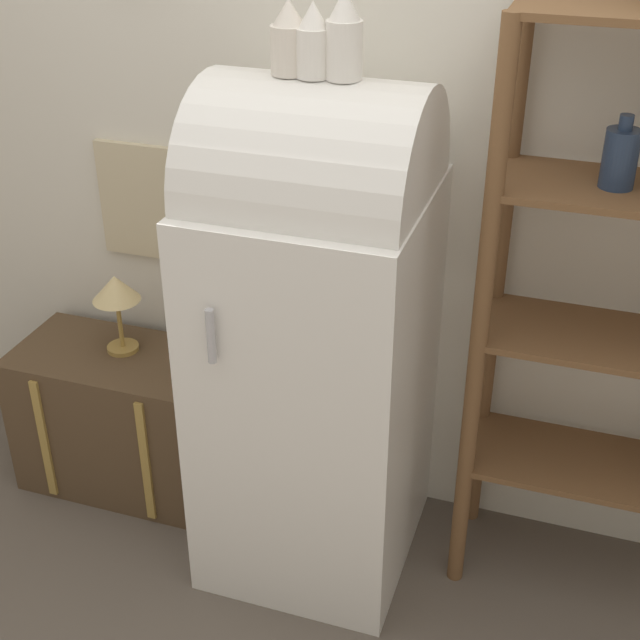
# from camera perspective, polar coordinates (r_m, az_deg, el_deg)

# --- Properties ---
(ground_plane) EXTENTS (12.00, 12.00, 0.00)m
(ground_plane) POSITION_cam_1_polar(r_m,az_deg,el_deg) (3.01, -1.54, -16.53)
(ground_plane) COLOR #60564C
(wall_back) EXTENTS (7.00, 0.09, 2.70)m
(wall_back) POSITION_cam_1_polar(r_m,az_deg,el_deg) (2.76, 2.13, 12.29)
(wall_back) COLOR silver
(wall_back) RESTS_ON ground_plane
(refrigerator) EXTENTS (0.62, 0.70, 1.59)m
(refrigerator) POSITION_cam_1_polar(r_m,az_deg,el_deg) (2.65, -0.22, -0.87)
(refrigerator) COLOR white
(refrigerator) RESTS_ON ground_plane
(suitcase_trunk) EXTENTS (0.72, 0.41, 0.54)m
(suitcase_trunk) POSITION_cam_1_polar(r_m,az_deg,el_deg) (3.32, -12.48, -6.12)
(suitcase_trunk) COLOR brown
(suitcase_trunk) RESTS_ON ground_plane
(shelf_unit) EXTENTS (0.78, 0.35, 1.78)m
(shelf_unit) POSITION_cam_1_polar(r_m,az_deg,el_deg) (2.58, 19.12, 1.20)
(shelf_unit) COLOR brown
(shelf_unit) RESTS_ON ground_plane
(vase_left) EXTENTS (0.10, 0.10, 0.19)m
(vase_left) POSITION_cam_1_polar(r_m,az_deg,el_deg) (2.37, -1.99, 17.51)
(vase_left) COLOR silver
(vase_left) RESTS_ON refrigerator
(vase_center) EXTENTS (0.09, 0.09, 0.19)m
(vase_center) POSITION_cam_1_polar(r_m,az_deg,el_deg) (2.34, -0.44, 17.35)
(vase_center) COLOR white
(vase_center) RESTS_ON refrigerator
(vase_right) EXTENTS (0.09, 0.09, 0.22)m
(vase_right) POSITION_cam_1_polar(r_m,az_deg,el_deg) (2.32, 1.56, 17.64)
(vase_right) COLOR white
(vase_right) RESTS_ON refrigerator
(desk_lamp) EXTENTS (0.16, 0.16, 0.29)m
(desk_lamp) POSITION_cam_1_polar(r_m,az_deg,el_deg) (3.09, -12.92, 1.68)
(desk_lamp) COLOR #AD8942
(desk_lamp) RESTS_ON suitcase_trunk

